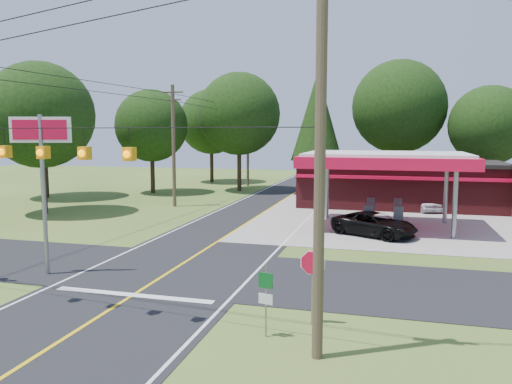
% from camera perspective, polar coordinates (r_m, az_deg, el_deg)
% --- Properties ---
extents(ground, '(120.00, 120.00, 0.00)m').
position_cam_1_polar(ground, '(22.96, -9.51, -8.83)').
color(ground, '#3D5E21').
rests_on(ground, ground).
extents(main_highway, '(8.00, 120.00, 0.02)m').
position_cam_1_polar(main_highway, '(22.96, -9.51, -8.81)').
color(main_highway, black).
rests_on(main_highway, ground).
extents(cross_road, '(70.00, 7.00, 0.02)m').
position_cam_1_polar(cross_road, '(22.95, -9.51, -8.79)').
color(cross_road, black).
rests_on(cross_road, ground).
extents(lane_center_yellow, '(0.15, 110.00, 0.00)m').
position_cam_1_polar(lane_center_yellow, '(22.95, -9.51, -8.77)').
color(lane_center_yellow, yellow).
rests_on(lane_center_yellow, main_highway).
extents(gas_canopy, '(10.60, 7.40, 4.88)m').
position_cam_1_polar(gas_canopy, '(33.13, 14.56, 3.34)').
color(gas_canopy, gray).
rests_on(gas_canopy, ground).
extents(convenience_store, '(16.40, 7.55, 3.80)m').
position_cam_1_polar(convenience_store, '(43.28, 15.92, 0.95)').
color(convenience_store, '#59191E').
rests_on(convenience_store, ground).
extents(utility_pole_near_right, '(1.80, 0.30, 11.50)m').
position_cam_1_polar(utility_pole_near_right, '(13.20, 7.36, 5.89)').
color(utility_pole_near_right, '#473828').
rests_on(utility_pole_near_right, ground).
extents(utility_pole_far_left, '(1.80, 0.30, 10.00)m').
position_cam_1_polar(utility_pole_far_left, '(41.82, -9.41, 5.43)').
color(utility_pole_far_left, '#473828').
rests_on(utility_pole_far_left, ground).
extents(utility_pole_north, '(0.30, 0.30, 9.50)m').
position_cam_1_polar(utility_pole_north, '(57.31, -0.95, 5.43)').
color(utility_pole_north, '#473828').
rests_on(utility_pole_north, ground).
extents(overhead_beacons, '(17.04, 2.04, 1.03)m').
position_cam_1_polar(overhead_beacons, '(17.43, -21.23, 6.54)').
color(overhead_beacons, black).
rests_on(overhead_beacons, ground).
extents(treeline_backdrop, '(70.27, 51.59, 13.30)m').
position_cam_1_polar(treeline_backdrop, '(44.91, 4.23, 8.51)').
color(treeline_backdrop, '#332316').
rests_on(treeline_backdrop, ground).
extents(suv_car, '(6.83, 6.83, 1.41)m').
position_cam_1_polar(suv_car, '(30.58, 13.37, -3.63)').
color(suv_car, black).
rests_on(suv_car, ground).
extents(sedan_car, '(5.10, 5.10, 1.38)m').
position_cam_1_polar(sedan_car, '(41.53, 18.66, -1.09)').
color(sedan_car, white).
rests_on(sedan_car, ground).
extents(big_stop_sign, '(2.48, 0.84, 6.91)m').
position_cam_1_polar(big_stop_sign, '(23.05, -23.30, 3.75)').
color(big_stop_sign, gray).
rests_on(big_stop_sign, ground).
extents(octagonal_stop_sign, '(0.86, 0.10, 2.46)m').
position_cam_1_polar(octagonal_stop_sign, '(16.19, 6.49, -8.72)').
color(octagonal_stop_sign, gray).
rests_on(octagonal_stop_sign, ground).
extents(route_sign_post, '(0.46, 0.14, 2.29)m').
position_cam_1_polar(route_sign_post, '(15.25, 1.12, -11.48)').
color(route_sign_post, gray).
rests_on(route_sign_post, ground).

